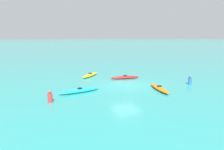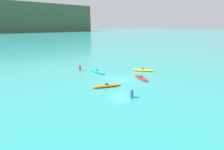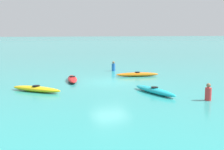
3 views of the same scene
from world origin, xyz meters
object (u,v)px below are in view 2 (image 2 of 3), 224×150
kayak_yellow (143,70)px  person_by_kayaks (80,68)px  person_near_shore (132,94)px  kayak_cyan (97,71)px  kayak_orange (107,86)px  kayak_red (141,78)px

kayak_yellow → person_by_kayaks: person_by_kayaks is taller
kayak_yellow → person_near_shore: (-7.94, -6.93, 0.22)m
kayak_cyan → person_near_shore: (-1.91, -10.07, 0.22)m
kayak_orange → person_near_shore: 3.90m
kayak_red → person_near_shore: bearing=-140.5°
kayak_red → person_by_kayaks: (-4.61, 8.55, 0.22)m
kayak_yellow → kayak_orange: bearing=-159.7°
kayak_cyan → kayak_red: bearing=-62.7°
kayak_yellow → kayak_cyan: 6.80m
kayak_yellow → kayak_red: same height
kayak_orange → person_by_kayaks: (0.71, 8.79, 0.22)m
person_by_kayaks → person_near_shore: bearing=-91.7°
kayak_cyan → person_near_shore: size_ratio=4.03×
person_near_shore → person_by_kayaks: 12.67m
kayak_orange → person_by_kayaks: 8.82m
kayak_red → person_by_kayaks: size_ratio=3.64×
kayak_yellow → kayak_red: 4.09m
kayak_yellow → kayak_cyan: bearing=152.5°
kayak_red → person_by_kayaks: 9.72m
kayak_orange → kayak_red: size_ratio=1.06×
kayak_yellow → kayak_red: (-2.96, -2.82, -0.00)m
kayak_yellow → person_by_kayaks: size_ratio=3.28×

